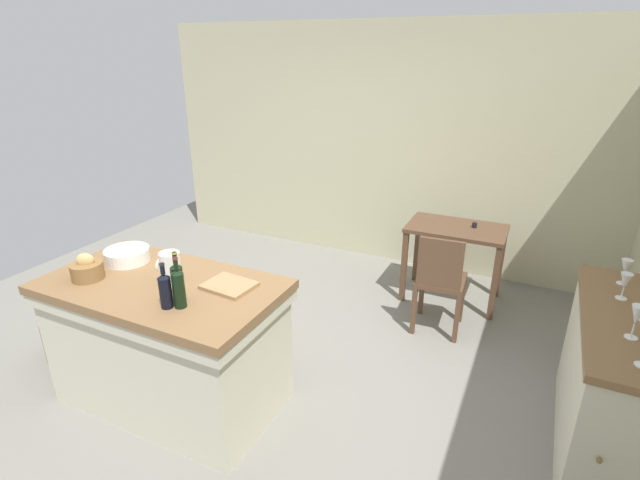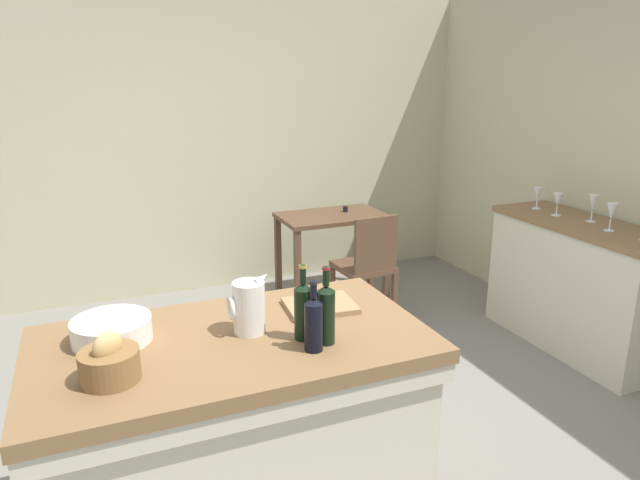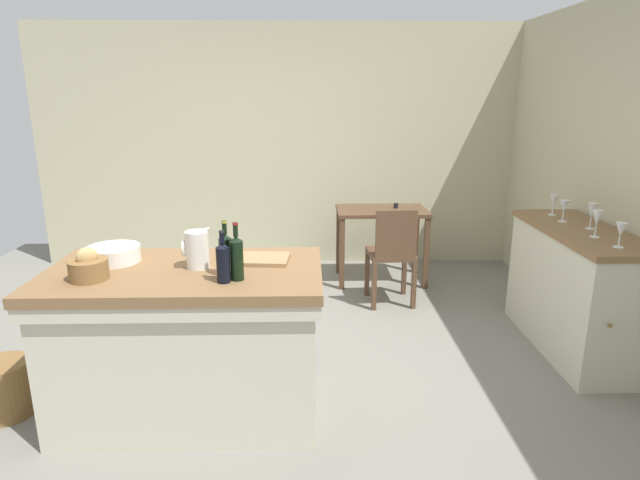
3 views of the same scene
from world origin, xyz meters
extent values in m
plane|color=slate|center=(0.00, 0.00, 0.00)|extent=(6.76, 6.76, 0.00)
cube|color=#B7B28E|center=(0.00, 2.60, 1.30)|extent=(5.32, 0.12, 2.60)
cube|color=brown|center=(-0.43, -0.43, 0.88)|extent=(1.56, 0.86, 0.06)
cube|color=beige|center=(-0.43, -0.43, 0.81)|extent=(1.54, 0.84, 0.08)
cube|color=beige|center=(-0.43, -0.43, 0.43)|extent=(1.48, 0.78, 0.85)
cube|color=brown|center=(2.26, 0.34, 0.91)|extent=(0.52, 1.34, 0.04)
cube|color=beige|center=(2.26, 0.34, 0.45)|extent=(0.49, 1.31, 0.89)
sphere|color=brown|center=(2.14, -0.33, 0.49)|extent=(0.03, 0.03, 0.03)
cube|color=#513826|center=(1.02, 1.89, 0.74)|extent=(0.90, 0.57, 0.04)
cube|color=#513826|center=(0.61, 1.64, 0.36)|extent=(0.05, 0.05, 0.72)
cube|color=#513826|center=(1.44, 1.65, 0.36)|extent=(0.05, 0.05, 0.72)
cube|color=#513826|center=(0.61, 2.13, 0.36)|extent=(0.05, 0.05, 0.72)
cube|color=#513826|center=(1.44, 2.14, 0.36)|extent=(0.05, 0.05, 0.72)
cylinder|color=black|center=(1.17, 1.94, 0.78)|extent=(0.04, 0.04, 0.05)
cube|color=#513826|center=(1.03, 1.30, 0.47)|extent=(0.42, 0.42, 0.04)
cube|color=#513826|center=(1.04, 1.12, 0.70)|extent=(0.36, 0.05, 0.42)
cube|color=#513826|center=(1.20, 1.49, 0.22)|extent=(0.04, 0.04, 0.45)
cube|color=#513826|center=(0.84, 1.47, 0.22)|extent=(0.04, 0.04, 0.45)
cube|color=#513826|center=(1.22, 1.13, 0.22)|extent=(0.04, 0.04, 0.45)
cube|color=#513826|center=(0.86, 1.11, 0.22)|extent=(0.04, 0.04, 0.45)
cylinder|color=silver|center=(-0.35, -0.40, 1.02)|extent=(0.13, 0.13, 0.21)
cone|color=silver|center=(-0.29, -0.40, 1.14)|extent=(0.07, 0.04, 0.06)
torus|color=silver|center=(-0.43, -0.40, 1.03)|extent=(0.02, 0.10, 0.10)
cylinder|color=silver|center=(-0.87, -0.28, 0.96)|extent=(0.31, 0.31, 0.09)
cylinder|color=brown|center=(-0.90, -0.59, 0.97)|extent=(0.20, 0.20, 0.11)
ellipsoid|color=tan|center=(-0.90, -0.59, 1.04)|extent=(0.13, 0.11, 0.10)
cube|color=#99754C|center=(0.01, -0.29, 0.92)|extent=(0.32, 0.27, 0.02)
cylinder|color=black|center=(-0.10, -0.61, 1.02)|extent=(0.07, 0.07, 0.21)
cone|color=black|center=(-0.10, -0.61, 1.14)|extent=(0.07, 0.07, 0.03)
cylinder|color=black|center=(-0.10, -0.61, 1.19)|extent=(0.03, 0.03, 0.08)
cylinder|color=maroon|center=(-0.10, -0.61, 1.22)|extent=(0.03, 0.03, 0.01)
cylinder|color=black|center=(-0.17, -0.54, 1.02)|extent=(0.07, 0.07, 0.21)
cone|color=black|center=(-0.17, -0.54, 1.13)|extent=(0.07, 0.07, 0.02)
cylinder|color=black|center=(-0.17, -0.54, 1.18)|extent=(0.03, 0.03, 0.07)
cylinder|color=#B29933|center=(-0.17, -0.54, 1.21)|extent=(0.03, 0.03, 0.01)
cylinder|color=black|center=(-0.17, -0.65, 1.01)|extent=(0.07, 0.07, 0.19)
cone|color=black|center=(-0.17, -0.65, 1.11)|extent=(0.07, 0.07, 0.02)
cylinder|color=black|center=(-0.17, -0.65, 1.16)|extent=(0.03, 0.03, 0.07)
cylinder|color=black|center=(-0.17, -0.65, 1.19)|extent=(0.03, 0.03, 0.01)
cylinder|color=white|center=(2.22, 0.12, 0.94)|extent=(0.06, 0.06, 0.00)
cylinder|color=white|center=(2.22, 0.12, 0.98)|extent=(0.01, 0.01, 0.07)
cone|color=white|center=(2.22, 0.12, 1.07)|extent=(0.07, 0.07, 0.11)
cylinder|color=white|center=(2.21, 0.57, 0.94)|extent=(0.06, 0.06, 0.00)
cylinder|color=white|center=(2.21, 0.57, 0.97)|extent=(0.01, 0.01, 0.07)
cone|color=white|center=(2.21, 0.57, 1.05)|extent=(0.07, 0.07, 0.09)
cylinder|color=white|center=(2.24, 0.80, 0.94)|extent=(0.06, 0.06, 0.00)
cylinder|color=white|center=(2.24, 0.80, 0.97)|extent=(0.01, 0.01, 0.07)
cone|color=white|center=(2.24, 0.80, 1.05)|extent=(0.07, 0.07, 0.09)
cylinder|color=brown|center=(-1.55, -0.43, 0.17)|extent=(0.32, 0.32, 0.34)
camera|label=1|loc=(1.69, -2.45, 2.32)|focal=26.71mm
camera|label=2|loc=(-0.91, -2.49, 1.93)|focal=32.13mm
camera|label=3|loc=(0.27, -3.30, 1.87)|focal=29.72mm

